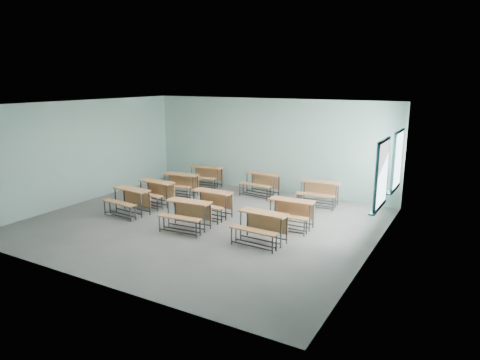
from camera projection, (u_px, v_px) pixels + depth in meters
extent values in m
cube|color=slate|center=(203.00, 223.00, 11.73)|extent=(9.00, 8.00, 0.02)
cube|color=white|center=(201.00, 104.00, 10.99)|extent=(9.00, 8.00, 0.02)
cube|color=#9FC6BD|center=(268.00, 145.00, 14.76)|extent=(9.00, 0.02, 3.20)
cube|color=#9FC6BD|center=(81.00, 202.00, 7.97)|extent=(9.00, 0.02, 3.20)
cube|color=#9FC6BD|center=(84.00, 151.00, 13.52)|extent=(0.02, 8.00, 3.20)
cube|color=#9FC6BD|center=(375.00, 185.00, 9.20)|extent=(0.02, 8.00, 3.20)
cube|color=#1C484F|center=(395.00, 187.00, 11.75)|extent=(0.06, 1.20, 0.06)
cube|color=#1C484F|center=(400.00, 131.00, 11.39)|extent=(0.06, 1.20, 0.06)
cube|color=#1C484F|center=(393.00, 163.00, 11.09)|extent=(0.06, 0.06, 1.60)
cube|color=#1C484F|center=(401.00, 157.00, 12.05)|extent=(0.06, 0.06, 1.60)
cube|color=#1C484F|center=(397.00, 160.00, 11.57)|extent=(0.04, 0.04, 1.48)
cube|color=#1C484F|center=(397.00, 160.00, 11.57)|extent=(0.04, 1.08, 0.04)
cube|color=#1C484F|center=(393.00, 189.00, 11.78)|extent=(0.14, 1.28, 0.04)
cube|color=white|center=(398.00, 160.00, 11.56)|extent=(0.01, 1.08, 1.48)
cube|color=#1C484F|center=(379.00, 205.00, 10.05)|extent=(0.06, 1.20, 0.06)
cube|color=#1C484F|center=(384.00, 141.00, 9.70)|extent=(0.06, 1.20, 0.06)
cube|color=#1C484F|center=(376.00, 178.00, 9.39)|extent=(0.06, 0.06, 1.60)
cube|color=#1C484F|center=(387.00, 169.00, 10.36)|extent=(0.06, 0.06, 1.60)
cube|color=#1C484F|center=(382.00, 174.00, 9.88)|extent=(0.04, 0.04, 1.48)
cube|color=#1C484F|center=(382.00, 174.00, 9.88)|extent=(0.04, 1.08, 0.04)
cube|color=#1C484F|center=(377.00, 208.00, 10.09)|extent=(0.14, 1.28, 0.04)
cube|color=white|center=(383.00, 174.00, 9.87)|extent=(0.01, 1.08, 1.48)
cube|color=#B37040|center=(132.00, 189.00, 12.36)|extent=(1.22, 0.51, 0.04)
cube|color=#B37040|center=(137.00, 198.00, 12.57)|extent=(1.12, 0.13, 0.41)
cylinder|color=#353739|center=(116.00, 200.00, 12.62)|extent=(0.04, 0.04, 0.70)
cylinder|color=#353739|center=(141.00, 206.00, 12.01)|extent=(0.04, 0.04, 0.70)
cylinder|color=#353739|center=(124.00, 198.00, 12.87)|extent=(0.04, 0.04, 0.70)
cylinder|color=#353739|center=(150.00, 203.00, 12.27)|extent=(0.04, 0.04, 0.70)
cube|color=#353739|center=(129.00, 211.00, 12.37)|extent=(1.09, 0.13, 0.03)
cube|color=#353739|center=(137.00, 209.00, 12.63)|extent=(1.09, 0.13, 0.03)
cube|color=#B37040|center=(119.00, 203.00, 12.05)|extent=(1.21, 0.36, 0.03)
cylinder|color=#353739|center=(105.00, 208.00, 12.32)|extent=(0.04, 0.04, 0.41)
cylinder|color=#353739|center=(130.00, 215.00, 11.72)|extent=(0.04, 0.04, 0.41)
cylinder|color=#353739|center=(110.00, 206.00, 12.47)|extent=(0.04, 0.04, 0.41)
cylinder|color=#353739|center=(135.00, 213.00, 11.87)|extent=(0.04, 0.04, 0.41)
cube|color=#353739|center=(117.00, 216.00, 12.05)|extent=(1.09, 0.13, 0.03)
cube|color=#353739|center=(123.00, 214.00, 12.20)|extent=(1.09, 0.13, 0.03)
cube|color=#B37040|center=(189.00, 202.00, 11.12)|extent=(1.22, 0.49, 0.04)
cube|color=#B37040|center=(193.00, 211.00, 11.35)|extent=(1.13, 0.11, 0.41)
cylinder|color=#353739|center=(168.00, 214.00, 11.29)|extent=(0.04, 0.04, 0.70)
cylinder|color=#353739|center=(204.00, 220.00, 10.84)|extent=(0.04, 0.04, 0.70)
cylinder|color=#353739|center=(175.00, 211.00, 11.57)|extent=(0.04, 0.04, 0.70)
cylinder|color=#353739|center=(210.00, 216.00, 11.12)|extent=(0.04, 0.04, 0.70)
cube|color=#353739|center=(186.00, 226.00, 11.12)|extent=(1.09, 0.12, 0.03)
cube|color=#353739|center=(193.00, 223.00, 11.40)|extent=(1.09, 0.12, 0.03)
cube|color=#B37040|center=(179.00, 218.00, 10.77)|extent=(1.20, 0.34, 0.03)
cylinder|color=#353739|center=(160.00, 224.00, 10.96)|extent=(0.04, 0.04, 0.41)
cylinder|color=#353739|center=(196.00, 230.00, 10.51)|extent=(0.04, 0.04, 0.41)
cylinder|color=#353739|center=(164.00, 222.00, 11.12)|extent=(0.04, 0.04, 0.41)
cylinder|color=#353739|center=(200.00, 228.00, 10.68)|extent=(0.04, 0.04, 0.41)
cube|color=#353739|center=(178.00, 232.00, 10.76)|extent=(1.09, 0.12, 0.03)
cube|color=#353739|center=(182.00, 230.00, 10.93)|extent=(1.09, 0.12, 0.03)
cube|color=#B37040|center=(264.00, 213.00, 10.18)|extent=(1.20, 0.44, 0.04)
cube|color=#B37040|center=(267.00, 223.00, 10.40)|extent=(1.13, 0.06, 0.41)
cylinder|color=#353739|center=(241.00, 226.00, 10.41)|extent=(0.04, 0.04, 0.70)
cylinder|color=#353739|center=(281.00, 234.00, 9.86)|extent=(0.04, 0.04, 0.70)
cylinder|color=#353739|center=(247.00, 222.00, 10.68)|extent=(0.04, 0.04, 0.70)
cylinder|color=#353739|center=(287.00, 230.00, 10.12)|extent=(0.04, 0.04, 0.70)
cube|color=#353739|center=(260.00, 240.00, 10.19)|extent=(1.09, 0.07, 0.03)
cube|color=#353739|center=(266.00, 236.00, 10.45)|extent=(1.09, 0.07, 0.03)
cube|color=#B37040|center=(254.00, 230.00, 9.86)|extent=(1.20, 0.29, 0.03)
cylinder|color=#353739|center=(232.00, 236.00, 10.11)|extent=(0.04, 0.04, 0.41)
cylinder|color=#353739|center=(272.00, 245.00, 9.55)|extent=(0.04, 0.04, 0.41)
cylinder|color=#353739|center=(236.00, 234.00, 10.26)|extent=(0.04, 0.04, 0.41)
cylinder|color=#353739|center=(276.00, 243.00, 9.71)|extent=(0.04, 0.04, 0.41)
cube|color=#353739|center=(251.00, 246.00, 9.86)|extent=(1.09, 0.07, 0.03)
cube|color=#353739|center=(255.00, 243.00, 10.01)|extent=(1.09, 0.07, 0.03)
cube|color=#B37040|center=(157.00, 182.00, 13.27)|extent=(1.21, 0.47, 0.04)
cube|color=#B37040|center=(161.00, 190.00, 13.49)|extent=(1.13, 0.09, 0.41)
cylinder|color=#353739|center=(141.00, 192.00, 13.51)|extent=(0.04, 0.04, 0.70)
cylinder|color=#353739|center=(167.00, 197.00, 12.94)|extent=(0.04, 0.04, 0.70)
cylinder|color=#353739|center=(148.00, 190.00, 13.77)|extent=(0.04, 0.04, 0.70)
cylinder|color=#353739|center=(174.00, 195.00, 13.19)|extent=(0.04, 0.04, 0.70)
cube|color=#353739|center=(154.00, 202.00, 13.28)|extent=(1.09, 0.09, 0.03)
cube|color=#353739|center=(161.00, 200.00, 13.54)|extent=(1.09, 0.09, 0.03)
cube|color=#B37040|center=(146.00, 194.00, 12.95)|extent=(1.20, 0.32, 0.03)
cylinder|color=#353739|center=(132.00, 199.00, 13.21)|extent=(0.04, 0.04, 0.41)
cylinder|color=#353739|center=(158.00, 205.00, 12.63)|extent=(0.04, 0.04, 0.41)
cylinder|color=#353739|center=(136.00, 198.00, 13.36)|extent=(0.04, 0.04, 0.41)
cylinder|color=#353739|center=(162.00, 203.00, 12.79)|extent=(0.04, 0.04, 0.41)
cube|color=#353739|center=(144.00, 206.00, 12.95)|extent=(1.09, 0.09, 0.03)
cube|color=#353739|center=(149.00, 205.00, 13.10)|extent=(1.09, 0.09, 0.03)
cube|color=#B37040|center=(213.00, 191.00, 12.12)|extent=(1.20, 0.42, 0.04)
cube|color=#B37040|center=(216.00, 200.00, 12.34)|extent=(1.13, 0.05, 0.41)
cylinder|color=#353739|center=(194.00, 203.00, 12.34)|extent=(0.04, 0.04, 0.70)
cylinder|color=#353739|center=(226.00, 208.00, 11.80)|extent=(0.04, 0.04, 0.70)
cylinder|color=#353739|center=(201.00, 200.00, 12.61)|extent=(0.04, 0.04, 0.70)
cylinder|color=#353739|center=(232.00, 205.00, 12.07)|extent=(0.04, 0.04, 0.70)
cube|color=#353739|center=(210.00, 214.00, 12.13)|extent=(1.09, 0.05, 0.03)
cube|color=#353739|center=(216.00, 211.00, 12.40)|extent=(1.09, 0.05, 0.03)
cube|color=#B37040|center=(203.00, 206.00, 11.79)|extent=(1.19, 0.27, 0.03)
cylinder|color=#353739|center=(185.00, 211.00, 12.03)|extent=(0.04, 0.04, 0.41)
cylinder|color=#353739|center=(218.00, 217.00, 11.49)|extent=(0.04, 0.04, 0.41)
cylinder|color=#353739|center=(190.00, 209.00, 12.19)|extent=(0.04, 0.04, 0.41)
cylinder|color=#353739|center=(221.00, 215.00, 11.65)|extent=(0.04, 0.04, 0.41)
cube|color=#353739|center=(201.00, 218.00, 11.79)|extent=(1.09, 0.05, 0.03)
cube|color=#353739|center=(205.00, 217.00, 11.95)|extent=(1.09, 0.05, 0.03)
cube|color=#B37040|center=(292.00, 200.00, 11.22)|extent=(1.20, 0.45, 0.04)
cube|color=#B37040|center=(294.00, 210.00, 11.45)|extent=(1.13, 0.07, 0.41)
cylinder|color=#353739|center=(270.00, 213.00, 11.41)|extent=(0.04, 0.04, 0.70)
cylinder|color=#353739|center=(310.00, 219.00, 10.93)|extent=(0.04, 0.04, 0.70)
cylinder|color=#353739|center=(275.00, 210.00, 11.68)|extent=(0.04, 0.04, 0.70)
cylinder|color=#353739|center=(313.00, 215.00, 11.20)|extent=(0.04, 0.04, 0.70)
cube|color=#353739|center=(289.00, 225.00, 11.23)|extent=(1.09, 0.08, 0.03)
cube|color=#353739|center=(294.00, 221.00, 11.50)|extent=(1.09, 0.08, 0.03)
cube|color=#B37040|center=(285.00, 216.00, 10.88)|extent=(1.20, 0.30, 0.03)
cylinder|color=#353739|center=(264.00, 222.00, 11.09)|extent=(0.04, 0.04, 0.41)
cylinder|color=#353739|center=(304.00, 229.00, 10.61)|extent=(0.04, 0.04, 0.41)
cylinder|color=#353739|center=(267.00, 220.00, 11.25)|extent=(0.04, 0.04, 0.41)
cylinder|color=#353739|center=(307.00, 227.00, 10.77)|extent=(0.04, 0.04, 0.41)
cube|color=#353739|center=(284.00, 230.00, 10.88)|extent=(1.09, 0.08, 0.03)
cube|color=#353739|center=(286.00, 228.00, 11.04)|extent=(1.09, 0.08, 0.03)
cube|color=#B37040|center=(181.00, 174.00, 14.29)|extent=(1.23, 0.55, 0.04)
cube|color=#B37040|center=(184.00, 182.00, 14.53)|extent=(1.12, 0.17, 0.41)
cylinder|color=#353739|center=(165.00, 185.00, 14.43)|extent=(0.04, 0.04, 0.70)
cylinder|color=#353739|center=(193.00, 188.00, 14.04)|extent=(0.04, 0.04, 0.70)
cylinder|color=#353739|center=(170.00, 183.00, 14.72)|extent=(0.04, 0.04, 0.70)
cylinder|color=#353739|center=(198.00, 186.00, 14.32)|extent=(0.04, 0.04, 0.70)
cube|color=#353739|center=(179.00, 193.00, 14.29)|extent=(1.08, 0.17, 0.03)
cube|color=#353739|center=(184.00, 191.00, 14.58)|extent=(1.08, 0.17, 0.03)
cube|color=#B37040|center=(174.00, 186.00, 13.93)|extent=(1.21, 0.40, 0.03)
cylinder|color=#353739|center=(158.00, 192.00, 14.10)|extent=(0.04, 0.04, 0.41)
cylinder|color=#353739|center=(187.00, 195.00, 13.70)|extent=(0.04, 0.04, 0.41)
cylinder|color=#353739|center=(161.00, 190.00, 14.27)|extent=(0.04, 0.04, 0.41)
cylinder|color=#353739|center=(190.00, 194.00, 13.87)|extent=(0.04, 0.04, 0.41)
cube|color=#353739|center=(173.00, 197.00, 13.93)|extent=(1.08, 0.17, 0.03)
cube|color=#353739|center=(176.00, 196.00, 14.10)|extent=(1.08, 0.17, 0.03)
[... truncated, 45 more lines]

